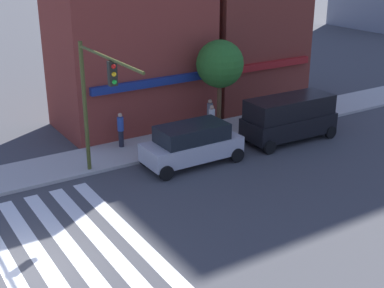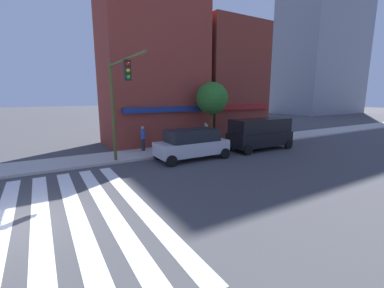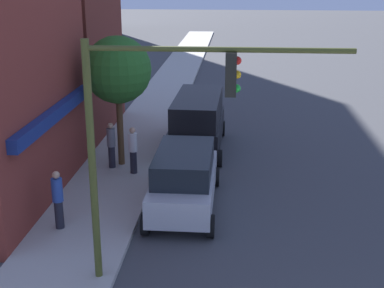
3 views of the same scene
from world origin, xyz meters
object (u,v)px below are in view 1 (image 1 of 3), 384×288
pedestrian_grey_coat (210,114)px  pedestrian_blue_shirt (121,129)px  street_tree (220,64)px  traffic_signal (96,91)px  pedestrian_white_shirt (212,121)px  suv_silver (192,143)px  van_black (289,117)px

pedestrian_grey_coat → pedestrian_blue_shirt: same height
street_tree → traffic_signal: bearing=-162.3°
traffic_signal → pedestrian_white_shirt: size_ratio=3.37×
pedestrian_blue_shirt → street_tree: size_ratio=0.36×
suv_silver → pedestrian_grey_coat: 4.36m
pedestrian_white_shirt → pedestrian_blue_shirt: bearing=148.2°
traffic_signal → pedestrian_blue_shirt: (2.44, 3.21, -3.09)m
suv_silver → street_tree: bearing=38.9°
traffic_signal → pedestrian_grey_coat: bearing=20.4°
traffic_signal → street_tree: bearing=17.7°
pedestrian_blue_shirt → pedestrian_white_shirt: (4.59, -1.33, 0.00)m
van_black → street_tree: street_tree is taller
suv_silver → pedestrian_blue_shirt: suv_silver is taller
suv_silver → pedestrian_white_shirt: (2.58, 2.15, 0.04)m
pedestrian_grey_coat → pedestrian_white_shirt: size_ratio=1.00×
pedestrian_grey_coat → street_tree: street_tree is taller
pedestrian_grey_coat → pedestrian_blue_shirt: 5.12m
traffic_signal → pedestrian_grey_coat: 8.63m
pedestrian_grey_coat → pedestrian_white_shirt: bearing=73.5°
suv_silver → street_tree: size_ratio=0.95×
pedestrian_blue_shirt → van_black: bearing=158.8°
pedestrian_blue_shirt → suv_silver: bearing=122.4°
suv_silver → pedestrian_blue_shirt: bearing=120.3°
pedestrian_blue_shirt → street_tree: bearing=175.3°
suv_silver → pedestrian_white_shirt: 3.35m
pedestrian_grey_coat → pedestrian_blue_shirt: size_ratio=1.00×
pedestrian_blue_shirt → pedestrian_grey_coat: bearing=177.8°
pedestrian_grey_coat → pedestrian_white_shirt: (-0.51, -0.93, 0.00)m
pedestrian_grey_coat → pedestrian_white_shirt: 1.06m
traffic_signal → van_black: (10.45, -0.27, -2.88)m
suv_silver → traffic_signal: bearing=176.7°
pedestrian_white_shirt → street_tree: (0.92, 0.65, 2.76)m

